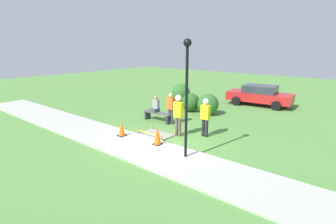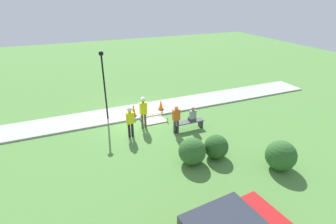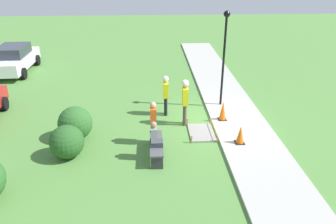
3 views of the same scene
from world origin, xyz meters
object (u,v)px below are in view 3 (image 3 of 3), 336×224
at_px(traffic_cone_far_patch, 223,111).
at_px(lamppost_near, 225,46).
at_px(bystander_in_orange_shirt, 153,121).
at_px(person_seated_on_bench, 155,136).
at_px(park_bench, 156,146).
at_px(worker_supervisor, 185,98).
at_px(traffic_cone_near_patch, 240,135).
at_px(worker_assistant, 166,92).
at_px(parked_car_white, 14,59).

distance_m(traffic_cone_far_patch, lamppost_near, 2.83).
height_order(traffic_cone_far_patch, bystander_in_orange_shirt, bystander_in_orange_shirt).
bearing_deg(person_seated_on_bench, bystander_in_orange_shirt, 1.68).
distance_m(bystander_in_orange_shirt, lamppost_near, 4.89).
xyz_separation_m(traffic_cone_far_patch, lamppost_near, (1.60, -0.25, 2.32)).
distance_m(traffic_cone_far_patch, park_bench, 3.75).
bearing_deg(bystander_in_orange_shirt, person_seated_on_bench, -178.32).
bearing_deg(park_bench, bystander_in_orange_shirt, 5.48).
xyz_separation_m(worker_supervisor, lamppost_near, (1.76, -1.85, 1.64)).
bearing_deg(bystander_in_orange_shirt, lamppost_near, -43.99).
bearing_deg(worker_supervisor, bystander_in_orange_shirt, 139.12).
xyz_separation_m(traffic_cone_near_patch, traffic_cone_far_patch, (1.95, 0.24, 0.06)).
distance_m(worker_assistant, parked_car_white, 10.95).
xyz_separation_m(traffic_cone_far_patch, person_seated_on_bench, (-2.69, 2.86, 0.36)).
bearing_deg(traffic_cone_far_patch, lamppost_near, -8.73).
relative_size(worker_assistant, lamppost_near, 0.42).
bearing_deg(worker_assistant, parked_car_white, 53.30).
xyz_separation_m(traffic_cone_near_patch, person_seated_on_bench, (-0.73, 3.10, 0.43)).
bearing_deg(park_bench, lamppost_near, -36.75).
distance_m(bystander_in_orange_shirt, parked_car_white, 12.20).
bearing_deg(park_bench, traffic_cone_far_patch, -48.48).
relative_size(person_seated_on_bench, parked_car_white, 0.20).
bearing_deg(parked_car_white, person_seated_on_bench, -142.20).
height_order(worker_assistant, parked_car_white, worker_assistant).
relative_size(traffic_cone_far_patch, bystander_in_orange_shirt, 0.49).
relative_size(worker_assistant, bystander_in_orange_shirt, 1.07).
bearing_deg(parked_car_white, worker_supervisor, -129.93).
xyz_separation_m(traffic_cone_far_patch, park_bench, (-2.49, 2.81, -0.14)).
distance_m(traffic_cone_near_patch, traffic_cone_far_patch, 1.97).
height_order(traffic_cone_near_patch, bystander_in_orange_shirt, bystander_in_orange_shirt).
bearing_deg(bystander_in_orange_shirt, traffic_cone_near_patch, -95.67).
relative_size(person_seated_on_bench, lamppost_near, 0.21).
bearing_deg(bystander_in_orange_shirt, traffic_cone_far_patch, -60.37).
height_order(person_seated_on_bench, parked_car_white, parked_car_white).
relative_size(traffic_cone_far_patch, person_seated_on_bench, 0.91).
bearing_deg(traffic_cone_far_patch, park_bench, 131.52).
bearing_deg(worker_supervisor, person_seated_on_bench, 153.61).
distance_m(worker_supervisor, bystander_in_orange_shirt, 1.98).
bearing_deg(park_bench, traffic_cone_near_patch, -80.09).
relative_size(person_seated_on_bench, worker_assistant, 0.50).
xyz_separation_m(worker_assistant, bystander_in_orange_shirt, (-2.47, 0.56, -0.13)).
height_order(worker_assistant, bystander_in_orange_shirt, worker_assistant).
relative_size(worker_assistant, parked_car_white, 0.39).
height_order(park_bench, worker_supervisor, worker_supervisor).
bearing_deg(traffic_cone_far_patch, person_seated_on_bench, 133.24).
bearing_deg(lamppost_near, traffic_cone_far_patch, 171.27).
relative_size(traffic_cone_near_patch, person_seated_on_bench, 0.77).
bearing_deg(worker_assistant, lamppost_near, -73.32).
relative_size(traffic_cone_far_patch, lamppost_near, 0.19).
distance_m(traffic_cone_near_patch, worker_assistant, 3.84).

